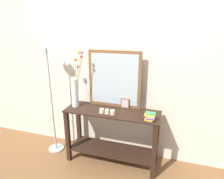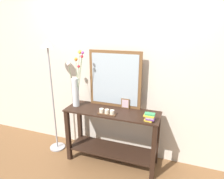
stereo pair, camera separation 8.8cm
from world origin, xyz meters
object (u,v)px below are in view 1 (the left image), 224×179
Objects in this scene: candle_tray at (107,112)px; mirror_leaning at (114,79)px; console_table at (112,132)px; tall_vase_left at (75,88)px; floor_lamp at (49,80)px; picture_frame_small at (125,103)px; book_stack at (150,116)px.

mirror_leaning is at bearing 88.69° from candle_tray.
tall_vase_left is (-0.55, 0.01, 0.59)m from console_table.
mirror_leaning is 1.00× the size of tall_vase_left.
mirror_leaning is 0.94m from floor_lamp.
book_stack is at bearing -35.49° from picture_frame_small.
book_stack is (0.38, -0.27, -0.02)m from picture_frame_small.
picture_frame_small reaches higher than candle_tray.
tall_vase_left is at bearing 0.58° from floor_lamp.
console_table is 0.74m from mirror_leaning.
tall_vase_left is at bearing 179.28° from console_table.
floor_lamp reaches higher than candle_tray.
floor_lamp is at bearing 179.83° from console_table.
tall_vase_left is (-0.52, -0.17, -0.12)m from mirror_leaning.
picture_frame_small is 0.08× the size of floor_lamp.
picture_frame_small reaches higher than book_stack.
picture_frame_small is (0.69, 0.15, -0.21)m from tall_vase_left.
candle_tray is 0.14× the size of floor_lamp.
console_table is 5.29× the size of candle_tray.
candle_tray is 1.76× the size of picture_frame_small.
book_stack is (0.52, -0.12, 0.37)m from console_table.
tall_vase_left is 5.89× the size of book_stack.
picture_frame_small is (0.17, 0.27, 0.04)m from candle_tray.
console_table is 9.68× the size of book_stack.
tall_vase_left is 5.67× the size of picture_frame_small.
picture_frame_small is (0.16, -0.03, -0.32)m from mirror_leaning.
floor_lamp is (-1.47, 0.12, 0.31)m from book_stack.
candle_tray is at bearing -104.09° from console_table.
candle_tray is (0.52, -0.13, -0.25)m from tall_vase_left.
console_table is 1.16m from floor_lamp.
mirror_leaning is at bearing 151.26° from book_stack.
floor_lamp is (-0.92, -0.18, -0.03)m from mirror_leaning.
tall_vase_left is 0.46× the size of floor_lamp.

